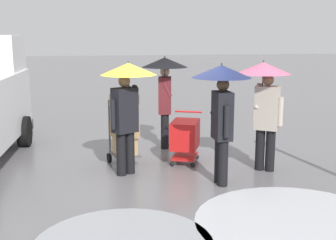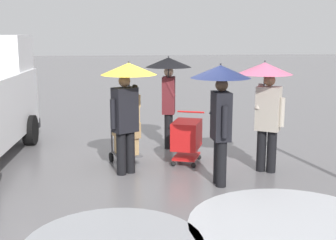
# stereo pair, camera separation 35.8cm
# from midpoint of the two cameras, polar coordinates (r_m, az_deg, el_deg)

# --- Properties ---
(ground_plane) EXTENTS (90.00, 90.00, 0.00)m
(ground_plane) POSITION_cam_midpoint_polar(r_m,az_deg,el_deg) (8.70, -0.81, -6.72)
(ground_plane) COLOR slate
(slush_patch_under_van) EXTENTS (2.97, 2.97, 0.01)m
(slush_patch_under_van) POSITION_cam_midpoint_polar(r_m,az_deg,el_deg) (6.75, 17.13, -12.62)
(slush_patch_under_van) COLOR silver
(slush_patch_under_van) RESTS_ON ground
(shopping_cart_vendor) EXTENTS (0.81, 0.96, 1.02)m
(shopping_cart_vendor) POSITION_cam_midpoint_polar(r_m,az_deg,el_deg) (9.21, 3.51, -2.07)
(shopping_cart_vendor) COLOR red
(shopping_cart_vendor) RESTS_ON ground
(hand_dolly_boxes) EXTENTS (0.68, 0.81, 1.45)m
(hand_dolly_boxes) POSITION_cam_midpoint_polar(r_m,az_deg,el_deg) (9.06, -4.25, -0.66)
(hand_dolly_boxes) COLOR #515156
(hand_dolly_boxes) RESTS_ON ground
(pedestrian_pink_side) EXTENTS (1.04, 1.04, 2.15)m
(pedestrian_pink_side) POSITION_cam_midpoint_polar(r_m,az_deg,el_deg) (8.35, -4.00, 3.66)
(pedestrian_pink_side) COLOR black
(pedestrian_pink_side) RESTS_ON ground
(pedestrian_black_side) EXTENTS (1.04, 1.04, 2.15)m
(pedestrian_black_side) POSITION_cam_midpoint_polar(r_m,az_deg,el_deg) (10.22, 1.07, 5.05)
(pedestrian_black_side) COLOR black
(pedestrian_black_side) RESTS_ON ground
(pedestrian_white_side) EXTENTS (1.04, 1.04, 2.15)m
(pedestrian_white_side) POSITION_cam_midpoint_polar(r_m,az_deg,el_deg) (7.80, 8.02, 3.06)
(pedestrian_white_side) COLOR black
(pedestrian_white_side) RESTS_ON ground
(pedestrian_far_side) EXTENTS (1.04, 1.04, 2.15)m
(pedestrian_far_side) POSITION_cam_midpoint_polar(r_m,az_deg,el_deg) (8.70, 13.56, 3.58)
(pedestrian_far_side) COLOR black
(pedestrian_far_side) RESTS_ON ground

